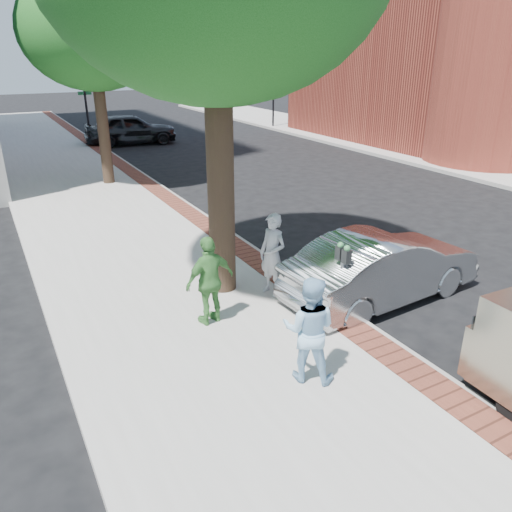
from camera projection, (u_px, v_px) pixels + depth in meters
ground at (298, 328)px, 9.08m from camera, size 120.00×120.00×0.00m
sidewalk at (109, 217)px, 14.86m from camera, size 5.00×60.00×0.15m
brick_strip at (178, 205)px, 15.81m from camera, size 0.60×60.00×0.01m
curb at (188, 205)px, 16.00m from camera, size 0.10×60.00×0.15m
sidewalk_far at (474, 163)px, 22.00m from camera, size 5.00×60.00×0.15m
signal_near at (86, 100)px, 26.44m from camera, size 0.70×0.15×3.80m
signal_far at (273, 92)px, 31.61m from camera, size 0.70×0.15×3.80m
tree_far at (92, 30)px, 16.55m from camera, size 4.80×4.80×7.14m
parking_meter at (342, 266)px, 8.67m from camera, size 0.12×0.32×1.47m
person_gray at (273, 255)px, 9.75m from camera, size 0.56×0.69×1.66m
person_officer at (309, 329)px, 7.16m from camera, size 1.00×0.99×1.63m
person_green at (210, 281)px, 8.69m from camera, size 1.01×0.56×1.63m
sedan_silver at (383, 267)px, 9.89m from camera, size 4.37×1.81×1.40m
bg_car at (131, 129)px, 26.57m from camera, size 4.94×2.43×1.62m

